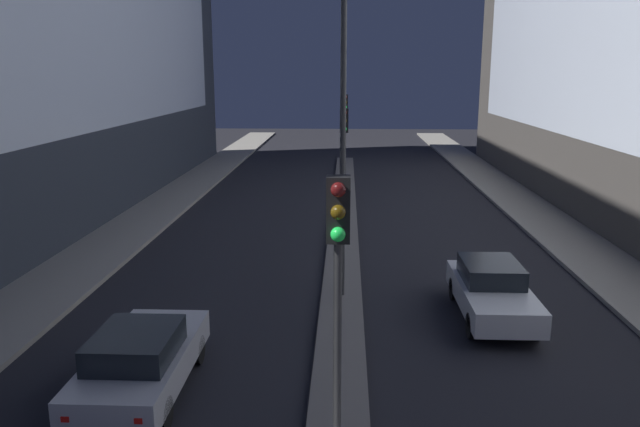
# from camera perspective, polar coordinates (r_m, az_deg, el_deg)

# --- Properties ---
(median_strip) EXTENTS (1.16, 39.87, 0.15)m
(median_strip) POSITION_cam_1_polar(r_m,az_deg,el_deg) (26.55, 2.16, -0.84)
(median_strip) COLOR #66605B
(median_strip) RESTS_ON ground
(traffic_light_near) EXTENTS (0.32, 0.42, 4.87)m
(traffic_light_near) POSITION_cam_1_polar(r_m,az_deg,el_deg) (8.53, 1.64, -5.30)
(traffic_light_near) COLOR #383838
(traffic_light_near) RESTS_ON median_strip
(traffic_light_mid) EXTENTS (0.32, 0.42, 4.87)m
(traffic_light_mid) POSITION_cam_1_polar(r_m,az_deg,el_deg) (23.67, 2.20, 6.42)
(traffic_light_mid) COLOR #383838
(traffic_light_mid) RESTS_ON median_strip
(traffic_light_far) EXTENTS (0.32, 0.42, 4.87)m
(traffic_light_far) POSITION_cam_1_polar(r_m,az_deg,el_deg) (37.98, 2.32, 8.85)
(traffic_light_far) COLOR #383838
(traffic_light_far) RESTS_ON median_strip
(street_lamp) EXTENTS (0.46, 0.46, 9.48)m
(street_lamp) POSITION_cam_1_polar(r_m,az_deg,el_deg) (16.83, 2.15, 11.90)
(street_lamp) COLOR #383838
(street_lamp) RESTS_ON median_strip
(car_left_lane) EXTENTS (1.78, 4.29, 1.44)m
(car_left_lane) POSITION_cam_1_polar(r_m,az_deg,el_deg) (13.26, -16.05, -12.76)
(car_left_lane) COLOR #B2B2B7
(car_left_lane) RESTS_ON ground
(car_right_lane) EXTENTS (1.73, 4.26, 1.44)m
(car_right_lane) POSITION_cam_1_polar(r_m,az_deg,el_deg) (17.13, 15.43, -6.79)
(car_right_lane) COLOR silver
(car_right_lane) RESTS_ON ground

